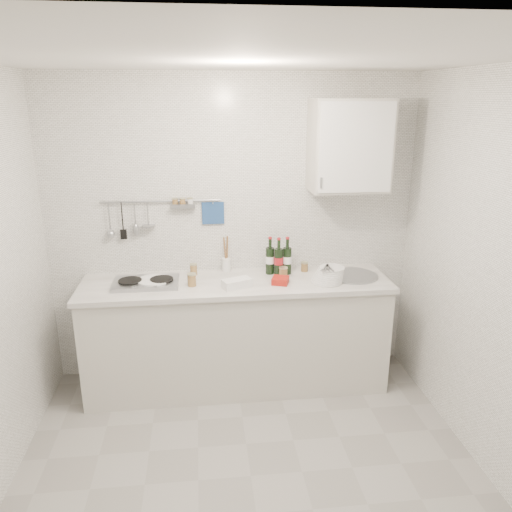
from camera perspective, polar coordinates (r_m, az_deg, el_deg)
The scene contains 17 objects.
floor at distance 3.48m, azimuth -0.60°, elevation -23.84°, with size 3.00×3.00×0.00m, color gray.
ceiling at distance 2.61m, azimuth -0.78°, elevation 21.91°, with size 3.00×3.00×0.00m, color silver.
back_wall at distance 4.14m, azimuth -2.66°, elevation 2.87°, with size 3.00×0.02×2.50m, color silver.
wall_right at distance 3.31m, azimuth 26.16°, elevation -2.85°, with size 0.02×2.80×2.50m, color silver.
counter at distance 4.15m, azimuth -2.12°, elevation -9.16°, with size 2.44×0.64×0.96m.
wall_rail at distance 4.07m, azimuth -11.10°, elevation 4.85°, with size 0.98×0.09×0.34m.
wall_cabinet at distance 4.00m, azimuth 10.65°, elevation 12.27°, with size 0.60×0.38×0.70m.
plate_stack_hob at distance 3.95m, azimuth -11.68°, elevation -2.93°, with size 0.28×0.27×0.04m.
plate_stack_sink at distance 3.97m, azimuth 8.35°, elevation -2.15°, with size 0.27×0.25×0.12m.
wine_bottles at distance 4.06m, azimuth 2.60°, elevation 0.01°, with size 0.21×0.11×0.31m.
butter_dish at distance 3.82m, azimuth -2.21°, elevation -3.12°, with size 0.22×0.11×0.07m, color white.
strawberry_punnet at distance 3.89m, azimuth 2.80°, elevation -2.81°, with size 0.12×0.12×0.05m, color #AF2213.
utensil_crock at distance 4.16m, azimuth -3.41°, elevation -0.77°, with size 0.07×0.07×0.30m.
jar_a at distance 4.10m, azimuth -7.15°, elevation -1.53°, with size 0.06×0.06×0.10m.
jar_b at distance 4.18m, azimuth 5.56°, elevation -1.21°, with size 0.06×0.06×0.08m.
jar_c at distance 4.03m, azimuth 3.13°, elevation -1.82°, with size 0.07×0.07×0.08m.
jar_d at distance 3.87m, azimuth -7.35°, elevation -2.70°, with size 0.07×0.07×0.10m.
Camera 1 is at (-0.26, -2.59, 2.31)m, focal length 35.00 mm.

